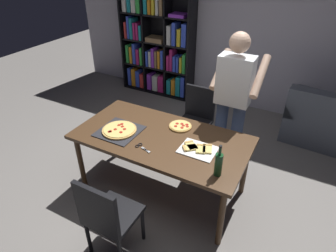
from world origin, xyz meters
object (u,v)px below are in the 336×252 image
Objects in this scene: bookshelf at (157,46)px; kitchen_scissors at (141,147)px; person_serving_pizza at (233,98)px; second_pizza_plain at (180,126)px; pepperoni_pizza_on_tray at (119,130)px; dining_table at (161,142)px; wine_bottle at (218,164)px; chair_far_side at (196,116)px; chair_near_camera at (107,215)px.

bookshelf is 2.96m from kitchen_scissors.
person_serving_pizza is 0.68m from second_pizza_plain.
pepperoni_pizza_on_tray is at bearing -138.09° from person_serving_pizza.
second_pizza_plain is at bearing 36.09° from pepperoni_pizza_on_tray.
wine_bottle reaches higher than dining_table.
bookshelf is (-1.42, 1.41, 0.39)m from chair_far_side.
kitchen_scissors is (-0.82, 0.02, -0.11)m from wine_bottle.
dining_table is 0.29m from kitchen_scissors.
second_pizza_plain is (0.09, -0.70, 0.25)m from chair_far_side.
dining_table is 0.95× the size of bookshelf.
chair_far_side is 1.21m from pepperoni_pizza_on_tray.
dining_table is at bearing -109.22° from second_pizza_plain.
second_pizza_plain reaches higher than dining_table.
chair_far_side is 0.46× the size of bookshelf.
dining_table is 9.35× the size of kitchen_scissors.
chair_far_side is at bearing 157.09° from person_serving_pizza.
chair_near_camera is at bearing -90.00° from dining_table.
second_pizza_plain reaches higher than kitchen_scissors.
person_serving_pizza reaches higher than dining_table.
chair_near_camera is 1.00× the size of chair_far_side.
chair_near_camera is at bearing -61.49° from pepperoni_pizza_on_tray.
wine_bottle is at bearing -40.92° from second_pizza_plain.
chair_far_side is at bearing 97.64° from second_pizza_plain.
chair_near_camera is at bearing -106.96° from person_serving_pizza.
bookshelf is at bearing 125.81° from second_pizza_plain.
chair_near_camera reaches higher than second_pizza_plain.
second_pizza_plain is at bearing 71.56° from kitchen_scissors.
dining_table is 0.98m from chair_near_camera.
wine_bottle is (0.73, 0.68, 0.36)m from chair_near_camera.
pepperoni_pizza_on_tray is at bearing 118.51° from chair_near_camera.
chair_near_camera is 1.06m from wine_bottle.
wine_bottle is at bearing -21.35° from dining_table.
person_serving_pizza is 4.02× the size of pepperoni_pizza_on_tray.
dining_table is at bearing 16.05° from pepperoni_pizza_on_tray.
chair_near_camera is 0.46× the size of bookshelf.
dining_table is 7.32× the size of second_pizza_plain.
chair_near_camera is 2.85× the size of wine_bottle.
pepperoni_pizza_on_tray is at bearing 172.50° from wine_bottle.
wine_bottle is at bearing -1.52° from kitchen_scissors.
second_pizza_plain is (0.55, 0.40, -0.00)m from pepperoni_pizza_on_tray.
dining_table is at bearing 72.35° from kitchen_scissors.
dining_table is at bearing 90.00° from chair_near_camera.
wine_bottle is (0.73, -0.29, 0.19)m from dining_table.
bookshelf is at bearing 129.06° from wine_bottle.
pepperoni_pizza_on_tray reaches higher than second_pizza_plain.
chair_far_side is 0.51× the size of person_serving_pizza.
chair_near_camera is 1.26m from second_pizza_plain.
wine_bottle is (2.16, -2.66, -0.03)m from bookshelf.
kitchen_scissors is at bearing -93.92° from chair_far_side.
chair_near_camera reaches higher than kitchen_scissors.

